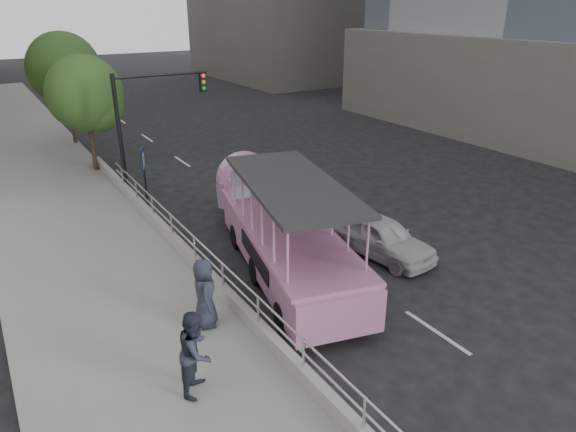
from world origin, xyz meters
name	(u,v)px	position (x,y,z in m)	size (l,w,h in m)	color
ground	(357,307)	(0.00, 0.00, 0.00)	(160.00, 160.00, 0.00)	black
sidewalk	(70,224)	(-5.75, 10.00, 0.15)	(5.50, 80.00, 0.30)	gray
kerb_wall	(224,291)	(-3.12, 2.00, 0.48)	(0.24, 30.00, 0.36)	#AAAAA4
guardrail	(223,270)	(-3.12, 2.00, 1.14)	(0.07, 22.00, 0.71)	silver
duck_boat	(278,229)	(-0.48, 3.47, 1.18)	(4.42, 9.87, 3.19)	black
car	(382,237)	(2.70, 2.11, 0.66)	(1.57, 3.88, 1.32)	silver
pedestrian_mid	(196,352)	(-5.14, -1.05, 1.24)	(0.92, 0.71, 1.88)	#272B39
pedestrian_far	(205,293)	(-4.06, 1.03, 1.22)	(0.90, 0.58, 1.83)	#272B39
parking_sign	(145,176)	(-2.98, 9.13, 1.79)	(0.27, 0.60, 2.86)	black
traffic_signal	(145,112)	(-1.70, 12.50, 3.50)	(4.20, 0.32, 5.20)	black
street_tree_near	(88,96)	(-3.30, 15.93, 3.82)	(3.52, 3.52, 5.72)	#382519
street_tree_far	(66,71)	(-3.10, 21.93, 4.31)	(3.97, 3.97, 6.45)	#382519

